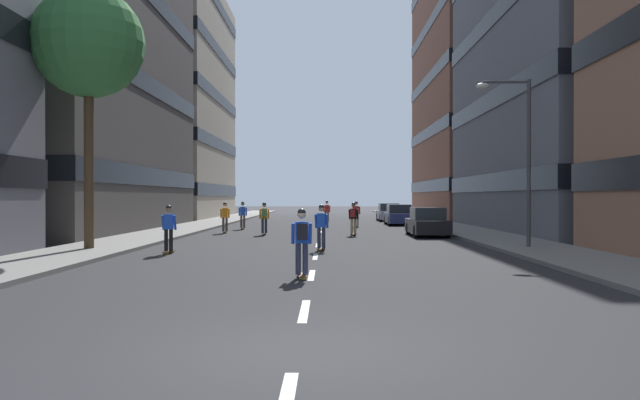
{
  "coord_description": "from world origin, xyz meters",
  "views": [
    {
      "loc": [
        0.42,
        -8.0,
        2.07
      ],
      "look_at": [
        0.0,
        26.2,
        1.9
      ],
      "focal_mm": 34.0,
      "sensor_mm": 36.0,
      "label": 1
    }
  ],
  "objects_px": {
    "skater_3": "(302,238)",
    "skater_8": "(225,216)",
    "streetlamp_right": "(519,144)",
    "skater_2": "(264,216)",
    "parked_car_mid": "(427,223)",
    "skater_1": "(321,225)",
    "skater_4": "(327,211)",
    "skater_7": "(243,214)",
    "skater_6": "(353,217)",
    "skater_0": "(356,213)",
    "street_tree_near": "(89,44)",
    "parked_car_far": "(388,213)",
    "skater_5": "(169,227)",
    "parked_car_near": "(399,215)"
  },
  "relations": [
    {
      "from": "skater_7",
      "to": "skater_8",
      "type": "bearing_deg",
      "value": -96.27
    },
    {
      "from": "skater_3",
      "to": "skater_7",
      "type": "relative_size",
      "value": 1.0
    },
    {
      "from": "skater_1",
      "to": "skater_3",
      "type": "height_order",
      "value": "same"
    },
    {
      "from": "skater_7",
      "to": "skater_6",
      "type": "bearing_deg",
      "value": -42.2
    },
    {
      "from": "skater_0",
      "to": "skater_2",
      "type": "height_order",
      "value": "same"
    },
    {
      "from": "parked_car_far",
      "to": "street_tree_near",
      "type": "distance_m",
      "value": 33.69
    },
    {
      "from": "skater_1",
      "to": "skater_6",
      "type": "xyz_separation_m",
      "value": [
        1.63,
        9.13,
        0.03
      ]
    },
    {
      "from": "skater_5",
      "to": "skater_6",
      "type": "relative_size",
      "value": 1.0
    },
    {
      "from": "skater_6",
      "to": "skater_8",
      "type": "relative_size",
      "value": 1.0
    },
    {
      "from": "skater_0",
      "to": "skater_7",
      "type": "distance_m",
      "value": 8.12
    },
    {
      "from": "skater_4",
      "to": "parked_car_far",
      "type": "bearing_deg",
      "value": 42.2
    },
    {
      "from": "streetlamp_right",
      "to": "skater_5",
      "type": "bearing_deg",
      "value": -172.92
    },
    {
      "from": "skater_3",
      "to": "skater_7",
      "type": "xyz_separation_m",
      "value": [
        -4.76,
        23.21,
        -0.03
      ]
    },
    {
      "from": "parked_car_mid",
      "to": "skater_0",
      "type": "bearing_deg",
      "value": 108.38
    },
    {
      "from": "skater_0",
      "to": "skater_1",
      "type": "height_order",
      "value": "same"
    },
    {
      "from": "street_tree_near",
      "to": "skater_0",
      "type": "relative_size",
      "value": 5.53
    },
    {
      "from": "parked_car_mid",
      "to": "parked_car_far",
      "type": "distance_m",
      "value": 20.34
    },
    {
      "from": "parked_car_mid",
      "to": "skater_1",
      "type": "relative_size",
      "value": 2.47
    },
    {
      "from": "skater_2",
      "to": "skater_1",
      "type": "bearing_deg",
      "value": -71.6
    },
    {
      "from": "parked_car_far",
      "to": "skater_0",
      "type": "distance_m",
      "value": 10.99
    },
    {
      "from": "skater_8",
      "to": "skater_7",
      "type": "bearing_deg",
      "value": 83.73
    },
    {
      "from": "skater_2",
      "to": "skater_5",
      "type": "relative_size",
      "value": 1.0
    },
    {
      "from": "streetlamp_right",
      "to": "skater_0",
      "type": "bearing_deg",
      "value": 106.61
    },
    {
      "from": "parked_car_far",
      "to": "skater_1",
      "type": "xyz_separation_m",
      "value": [
        -5.52,
        -29.07,
        0.29
      ]
    },
    {
      "from": "skater_0",
      "to": "skater_6",
      "type": "bearing_deg",
      "value": -93.71
    },
    {
      "from": "street_tree_near",
      "to": "skater_2",
      "type": "distance_m",
      "value": 13.51
    },
    {
      "from": "skater_3",
      "to": "skater_8",
      "type": "height_order",
      "value": "same"
    },
    {
      "from": "skater_6",
      "to": "skater_8",
      "type": "distance_m",
      "value": 7.56
    },
    {
      "from": "skater_1",
      "to": "skater_8",
      "type": "relative_size",
      "value": 1.0
    },
    {
      "from": "skater_4",
      "to": "skater_7",
      "type": "relative_size",
      "value": 1.0
    },
    {
      "from": "skater_0",
      "to": "skater_2",
      "type": "relative_size",
      "value": 1.0
    },
    {
      "from": "skater_1",
      "to": "parked_car_far",
      "type": "bearing_deg",
      "value": 79.25
    },
    {
      "from": "skater_0",
      "to": "streetlamp_right",
      "type": "bearing_deg",
      "value": -73.39
    },
    {
      "from": "skater_5",
      "to": "skater_3",
      "type": "bearing_deg",
      "value": -51.95
    },
    {
      "from": "parked_car_near",
      "to": "skater_5",
      "type": "relative_size",
      "value": 2.47
    },
    {
      "from": "parked_car_mid",
      "to": "skater_2",
      "type": "relative_size",
      "value": 2.47
    },
    {
      "from": "streetlamp_right",
      "to": "skater_4",
      "type": "height_order",
      "value": "streetlamp_right"
    },
    {
      "from": "skater_1",
      "to": "skater_3",
      "type": "bearing_deg",
      "value": -93.03
    },
    {
      "from": "streetlamp_right",
      "to": "skater_2",
      "type": "xyz_separation_m",
      "value": [
        -10.91,
        9.35,
        -3.12
      ]
    },
    {
      "from": "parked_car_far",
      "to": "skater_7",
      "type": "relative_size",
      "value": 2.47
    },
    {
      "from": "parked_car_mid",
      "to": "skater_3",
      "type": "xyz_separation_m",
      "value": [
        -5.94,
        -16.63,
        0.32
      ]
    },
    {
      "from": "parked_car_far",
      "to": "skater_6",
      "type": "xyz_separation_m",
      "value": [
        -3.89,
        -19.94,
        0.32
      ]
    },
    {
      "from": "parked_car_far",
      "to": "skater_4",
      "type": "bearing_deg",
      "value": -137.8
    },
    {
      "from": "skater_6",
      "to": "street_tree_near",
      "type": "bearing_deg",
      "value": -136.92
    },
    {
      "from": "skater_1",
      "to": "skater_2",
      "type": "height_order",
      "value": "same"
    },
    {
      "from": "streetlamp_right",
      "to": "skater_2",
      "type": "bearing_deg",
      "value": 139.39
    },
    {
      "from": "skater_6",
      "to": "skater_3",
      "type": "bearing_deg",
      "value": -96.85
    },
    {
      "from": "street_tree_near",
      "to": "skater_1",
      "type": "bearing_deg",
      "value": 3.85
    },
    {
      "from": "street_tree_near",
      "to": "skater_1",
      "type": "relative_size",
      "value": 5.53
    },
    {
      "from": "parked_car_mid",
      "to": "skater_0",
      "type": "relative_size",
      "value": 2.47
    }
  ]
}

